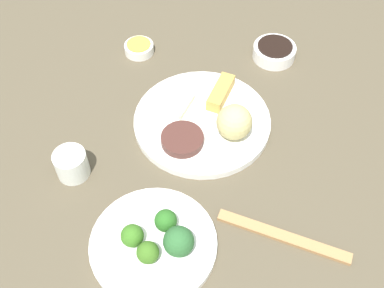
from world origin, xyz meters
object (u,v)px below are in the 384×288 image
sauce_ramekin_hot_mustard (139,48)px  chopsticks_pair (283,236)px  main_plate (202,121)px  soy_sauce_bowl (274,52)px  teacup (72,164)px  broccoli_plate (153,244)px

sauce_ramekin_hot_mustard → chopsticks_pair: size_ratio=0.29×
main_plate → sauce_ramekin_hot_mustard: (0.15, -0.22, 0.00)m
soy_sauce_bowl → chopsticks_pair: size_ratio=0.42×
sauce_ramekin_hot_mustard → soy_sauce_bowl: bearing=179.0°
main_plate → chopsticks_pair: (-0.15, 0.25, -0.00)m
soy_sauce_bowl → sauce_ramekin_hot_mustard: bearing=-1.0°
soy_sauce_bowl → teacup: (0.40, 0.34, 0.01)m
soy_sauce_bowl → sauce_ramekin_hot_mustard: size_ratio=1.44×
broccoli_plate → chopsticks_pair: broccoli_plate is taller
main_plate → teacup: 0.27m
teacup → broccoli_plate: bearing=138.5°
main_plate → sauce_ramekin_hot_mustard: sauce_ramekin_hot_mustard is taller
broccoli_plate → soy_sauce_bowl: bearing=-115.8°
teacup → chopsticks_pair: 0.40m
main_plate → chopsticks_pair: main_plate is taller
main_plate → teacup: bearing=28.8°
soy_sauce_bowl → teacup: size_ratio=1.59×
main_plate → sauce_ramekin_hot_mustard: size_ratio=4.12×
main_plate → broccoli_plate: size_ratio=1.29×
main_plate → sauce_ramekin_hot_mustard: bearing=-54.9°
broccoli_plate → soy_sauce_bowl: 0.54m
chopsticks_pair → main_plate: bearing=-60.1°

